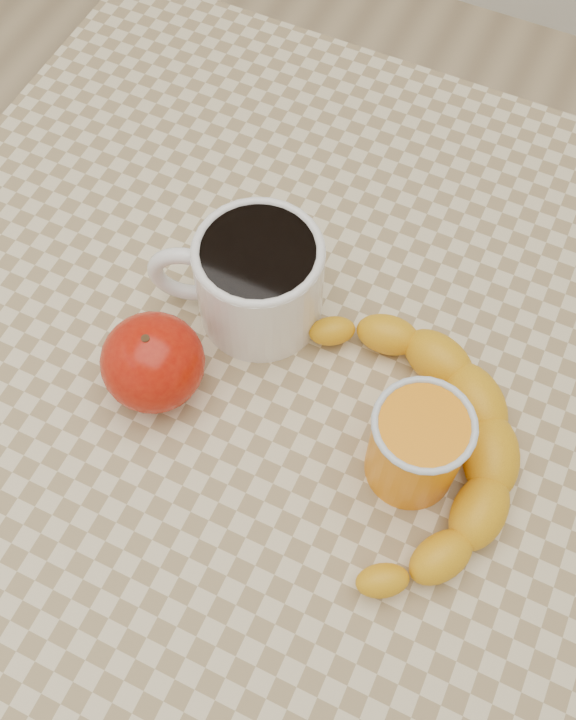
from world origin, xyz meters
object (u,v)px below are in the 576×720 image
at_px(coffee_mug, 256,278).
at_px(banana, 412,444).
at_px(table, 288,412).
at_px(orange_juice_glass, 417,446).
at_px(apple, 153,362).

xyz_separation_m(coffee_mug, banana, (0.17, -0.07, -0.03)).
bearing_deg(table, coffee_mug, 138.77).
height_order(coffee_mug, orange_juice_glass, coffee_mug).
distance_m(orange_juice_glass, apple, 0.22).
relative_size(coffee_mug, apple, 1.74).
height_order(coffee_mug, apple, coffee_mug).
bearing_deg(banana, table, 143.28).
distance_m(table, orange_juice_glass, 0.19).
bearing_deg(coffee_mug, table, -41.23).
xyz_separation_m(table, coffee_mug, (-0.05, 0.05, 0.14)).
bearing_deg(table, apple, -148.33).
bearing_deg(table, banana, -13.10).
bearing_deg(coffee_mug, banana, -22.95).
height_order(table, banana, banana).
xyz_separation_m(coffee_mug, orange_juice_glass, (0.18, -0.08, -0.00)).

